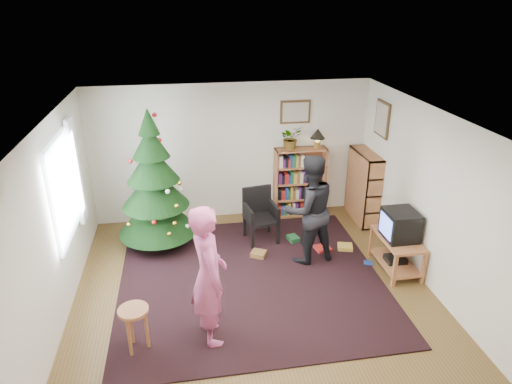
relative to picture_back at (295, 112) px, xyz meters
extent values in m
plane|color=brown|center=(-1.15, -2.48, -1.95)|extent=(5.00, 5.00, 0.00)
plane|color=white|center=(-1.15, -2.48, 0.55)|extent=(5.00, 5.00, 0.00)
cube|color=silver|center=(-1.15, 0.02, -0.70)|extent=(5.00, 0.02, 2.50)
cube|color=silver|center=(-1.15, -4.97, -0.70)|extent=(5.00, 0.02, 2.50)
cube|color=silver|center=(-3.65, -2.48, -0.70)|extent=(0.02, 5.00, 2.50)
cube|color=silver|center=(1.35, -2.48, -0.70)|extent=(0.02, 5.00, 2.50)
cube|color=black|center=(-1.15, -2.17, -1.94)|extent=(3.80, 3.60, 0.02)
cube|color=silver|center=(-3.62, -1.88, -0.45)|extent=(0.04, 1.20, 1.40)
cube|color=white|center=(-3.58, -1.18, -0.45)|extent=(0.06, 0.35, 1.60)
cube|color=#4C3319|center=(0.00, 0.00, 0.00)|extent=(0.55, 0.03, 0.42)
cube|color=beige|center=(0.00, 0.00, 0.00)|extent=(0.47, 0.01, 0.34)
cube|color=#4C3319|center=(1.33, -0.73, 0.00)|extent=(0.03, 0.50, 0.60)
cube|color=beige|center=(1.33, -0.73, 0.00)|extent=(0.01, 0.42, 0.52)
cylinder|color=#3F2816|center=(-2.51, -0.90, -1.83)|extent=(0.12, 0.12, 0.25)
cone|color=black|center=(-2.51, -0.90, -1.34)|extent=(1.29, 1.29, 0.73)
cone|color=black|center=(-2.51, -0.90, -0.90)|extent=(1.08, 1.08, 0.64)
cone|color=black|center=(-2.51, -0.90, -0.50)|extent=(0.83, 0.83, 0.57)
cone|color=black|center=(-2.51, -0.90, -0.15)|extent=(0.58, 0.58, 0.50)
cone|color=black|center=(-2.51, -0.90, 0.17)|extent=(0.33, 0.33, 0.41)
cube|color=#A06339|center=(0.10, -0.14, -1.30)|extent=(0.95, 0.30, 1.30)
cube|color=#A06339|center=(0.10, -0.14, -0.66)|extent=(0.95, 0.30, 0.03)
cube|color=#A06339|center=(1.19, -0.54, -1.30)|extent=(0.30, 0.95, 1.30)
cube|color=#A06339|center=(1.19, -0.54, -0.66)|extent=(0.30, 0.95, 0.03)
cube|color=#A06339|center=(1.07, -2.26, -1.42)|extent=(0.51, 0.91, 0.04)
cube|color=#A06339|center=(0.85, -2.68, -1.69)|extent=(0.05, 0.05, 0.51)
cube|color=#A06339|center=(1.29, -2.68, -1.69)|extent=(0.05, 0.05, 0.51)
cube|color=#A06339|center=(0.85, -1.83, -1.69)|extent=(0.05, 0.05, 0.51)
cube|color=#A06339|center=(1.29, -1.83, -1.69)|extent=(0.05, 0.05, 0.51)
cube|color=#A06339|center=(1.07, -2.26, -1.83)|extent=(0.47, 0.87, 0.03)
cube|color=black|center=(1.07, -2.26, -1.77)|extent=(0.30, 0.25, 0.08)
cube|color=black|center=(1.07, -2.26, -1.18)|extent=(0.45, 0.50, 0.43)
cube|color=#5B71F9|center=(0.84, -2.26, -1.18)|extent=(0.01, 0.39, 0.31)
cube|color=black|center=(-0.80, -1.06, -1.54)|extent=(0.58, 0.58, 0.05)
cube|color=black|center=(-0.80, -0.84, -1.28)|extent=(0.50, 0.13, 0.50)
cube|color=black|center=(-1.02, -1.28, -1.74)|extent=(0.06, 0.06, 0.41)
cube|color=black|center=(-0.58, -1.28, -1.74)|extent=(0.06, 0.06, 0.41)
cube|color=black|center=(-1.02, -0.84, -1.74)|extent=(0.06, 0.06, 0.41)
cube|color=black|center=(-0.58, -0.84, -1.74)|extent=(0.06, 0.06, 0.41)
cylinder|color=#A06339|center=(-2.70, -3.38, -1.38)|extent=(0.35, 0.35, 0.04)
cylinder|color=#A06339|center=(-2.57, -3.38, -1.68)|extent=(0.04, 0.04, 0.55)
cylinder|color=#A06339|center=(-2.76, -3.27, -1.68)|extent=(0.04, 0.04, 0.55)
cylinder|color=#A06339|center=(-2.76, -3.49, -1.68)|extent=(0.04, 0.04, 0.55)
imported|color=#AD4575|center=(-1.82, -3.30, -1.06)|extent=(0.53, 0.71, 1.79)
imported|color=black|center=(-0.19, -1.76, -1.08)|extent=(0.97, 0.83, 1.75)
imported|color=gray|center=(-0.10, -0.14, -0.44)|extent=(0.48, 0.45, 0.43)
cylinder|color=#A57F33|center=(0.40, -0.14, -0.59)|extent=(0.11, 0.11, 0.11)
sphere|color=#FFD88C|center=(0.40, -0.14, -0.47)|extent=(0.11, 0.11, 0.11)
cone|color=black|center=(0.40, -0.14, -0.38)|extent=(0.27, 0.27, 0.18)
cube|color=#A51E19|center=(0.14, -1.56, -1.91)|extent=(0.20, 0.20, 0.08)
cube|color=navy|center=(0.73, -2.07, -1.91)|extent=(0.20, 0.20, 0.08)
cube|color=#1E592D|center=(-0.27, -1.18, -1.91)|extent=(0.20, 0.20, 0.08)
cube|color=gold|center=(0.52, -1.58, -1.91)|extent=(0.20, 0.20, 0.08)
cube|color=brown|center=(-0.93, -1.58, -1.91)|extent=(0.20, 0.20, 0.08)
camera|label=1|loc=(-2.00, -7.78, 1.96)|focal=32.00mm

